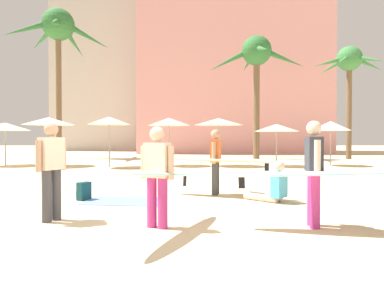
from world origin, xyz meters
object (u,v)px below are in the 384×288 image
(person_mid_left, at_px, (215,160))
(person_far_left, at_px, (316,171))
(cafe_umbrella_5, at_px, (109,121))
(person_mid_right, at_px, (51,167))
(beach_towel, at_px, (124,201))
(cafe_umbrella_2, at_px, (4,127))
(palm_tree_center, at_px, (348,66))
(person_far_right, at_px, (156,173))
(cafe_umbrella_1, at_px, (169,122))
(palm_tree_left, at_px, (256,58))
(cafe_umbrella_6, at_px, (48,121))
(cafe_umbrella_3, at_px, (330,126))
(backpack, at_px, (83,191))
(person_mid_center, at_px, (272,187))
(palm_tree_far_left, at_px, (58,32))
(cafe_umbrella_0, at_px, (276,128))
(cafe_umbrella_4, at_px, (218,122))

(person_mid_left, distance_m, person_far_left, 3.53)
(cafe_umbrella_5, distance_m, person_mid_right, 11.32)
(beach_towel, bearing_deg, person_far_left, -34.59)
(cafe_umbrella_2, relative_size, cafe_umbrella_5, 1.00)
(palm_tree_center, xyz_separation_m, person_far_right, (-11.23, -18.46, -5.43))
(cafe_umbrella_1, bearing_deg, palm_tree_left, 47.34)
(cafe_umbrella_5, bearing_deg, cafe_umbrella_6, 166.85)
(cafe_umbrella_2, distance_m, cafe_umbrella_3, 16.97)
(cafe_umbrella_5, distance_m, person_far_right, 12.28)
(backpack, distance_m, person_far_left, 5.26)
(cafe_umbrella_1, height_order, person_mid_center, cafe_umbrella_1)
(cafe_umbrella_2, xyz_separation_m, cafe_umbrella_6, (2.43, -0.37, 0.26))
(cafe_umbrella_3, bearing_deg, beach_towel, -130.20)
(cafe_umbrella_2, height_order, person_far_left, cafe_umbrella_2)
(palm_tree_far_left, bearing_deg, cafe_umbrella_0, -28.30)
(cafe_umbrella_0, bearing_deg, person_mid_center, -103.97)
(palm_tree_center, relative_size, person_mid_center, 8.04)
(cafe_umbrella_3, relative_size, beach_towel, 1.30)
(cafe_umbrella_0, distance_m, cafe_umbrella_3, 2.96)
(palm_tree_center, bearing_deg, person_far_right, -121.32)
(palm_tree_left, bearing_deg, cafe_umbrella_4, -116.23)
(person_mid_left, bearing_deg, palm_tree_center, -109.41)
(palm_tree_far_left, bearing_deg, cafe_umbrella_5, -55.72)
(palm_tree_left, bearing_deg, cafe_umbrella_0, -91.31)
(palm_tree_left, relative_size, person_mid_right, 4.93)
(cafe_umbrella_6, distance_m, person_far_right, 14.25)
(cafe_umbrella_2, relative_size, cafe_umbrella_4, 1.00)
(person_mid_right, bearing_deg, cafe_umbrella_2, 151.48)
(beach_towel, height_order, person_far_left, person_far_left)
(person_mid_left, bearing_deg, cafe_umbrella_2, -28.53)
(palm_tree_left, xyz_separation_m, person_mid_right, (-6.89, -18.26, -5.99))
(cafe_umbrella_5, distance_m, person_mid_left, 9.71)
(palm_tree_center, bearing_deg, cafe_umbrella_0, -136.29)
(cafe_umbrella_1, xyz_separation_m, person_far_left, (3.16, -12.68, -1.35))
(palm_tree_left, xyz_separation_m, cafe_umbrella_5, (-8.49, -7.13, -4.65))
(person_far_left, xyz_separation_m, person_mid_right, (-4.42, 0.53, 0.02))
(cafe_umbrella_1, distance_m, beach_towel, 10.52)
(palm_tree_far_left, xyz_separation_m, person_mid_left, (10.21, -16.56, -8.10))
(cafe_umbrella_0, relative_size, person_far_right, 0.89)
(cafe_umbrella_5, distance_m, beach_towel, 9.84)
(cafe_umbrella_2, distance_m, person_mid_right, 14.32)
(cafe_umbrella_3, bearing_deg, backpack, -133.78)
(beach_towel, bearing_deg, cafe_umbrella_3, 49.80)
(person_mid_center, xyz_separation_m, person_far_right, (-2.39, -2.43, 0.57))
(person_far_right, bearing_deg, palm_tree_left, -170.53)
(palm_tree_left, xyz_separation_m, palm_tree_center, (6.23, -0.36, -0.61))
(cafe_umbrella_3, height_order, cafe_umbrella_5, cafe_umbrella_5)
(backpack, relative_size, person_mid_center, 0.44)
(person_mid_center, height_order, person_mid_left, person_mid_left)
(palm_tree_far_left, distance_m, cafe_umbrella_2, 9.89)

